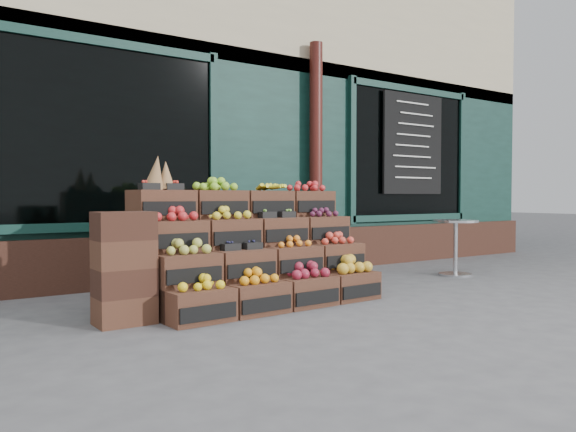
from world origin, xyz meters
TOP-DOWN VIEW (x-y plane):
  - ground at (0.00, 0.00)m, footprint 60.00×60.00m
  - shop_facade at (0.00, 5.11)m, footprint 12.00×6.24m
  - crate_display at (-0.70, 0.59)m, footprint 2.35×1.22m
  - spare_crates at (-2.09, 0.34)m, footprint 0.47×0.33m
  - bistro_table at (2.49, 0.67)m, footprint 0.59×0.59m
  - shopkeeper at (-1.96, 2.67)m, footprint 0.81×0.66m

SIDE VIEW (x-z plane):
  - ground at x=0.00m, z-range 0.00..0.00m
  - crate_display at x=-0.70m, z-range -0.28..1.16m
  - bistro_table at x=2.49m, z-range 0.09..0.84m
  - spare_crates at x=-2.09m, z-range 0.00..0.93m
  - shopkeeper at x=-1.96m, z-range 0.00..1.92m
  - shop_facade at x=0.00m, z-range 0.00..4.80m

